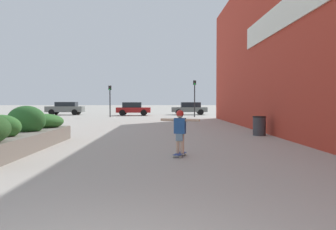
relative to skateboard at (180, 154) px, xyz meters
name	(u,v)px	position (x,y,z in m)	size (l,w,h in m)	color
building_wall_right	(280,35)	(4.95, 6.44, 4.60)	(0.67, 35.86, 9.33)	#B23323
planter_box	(10,134)	(-5.31, 1.07, 0.51)	(1.83, 8.17, 1.45)	slate
skateboard	(180,154)	(0.00, 0.00, 0.00)	(0.45, 0.76, 0.10)	navy
skateboarder	(180,127)	(0.00, 0.00, 0.79)	(1.13, 0.47, 1.26)	tan
trash_bin	(259,126)	(4.05, 6.59, 0.38)	(0.62, 0.62, 0.90)	#38383D
car_leftmost	(133,109)	(-3.70, 31.41, 0.71)	(3.80, 2.02, 1.48)	maroon
car_center_left	(65,108)	(-11.84, 33.53, 0.73)	(4.28, 2.07, 1.51)	slate
car_center_right	(270,108)	(11.83, 31.45, 0.75)	(3.83, 1.97, 1.53)	slate
car_rightmost	(190,108)	(2.85, 33.76, 0.71)	(4.20, 1.93, 1.48)	slate
traffic_light_left	(110,95)	(-5.74, 27.27, 2.13)	(0.28, 0.30, 3.19)	black
traffic_light_right	(195,92)	(2.86, 27.23, 2.45)	(0.28, 0.30, 3.73)	black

